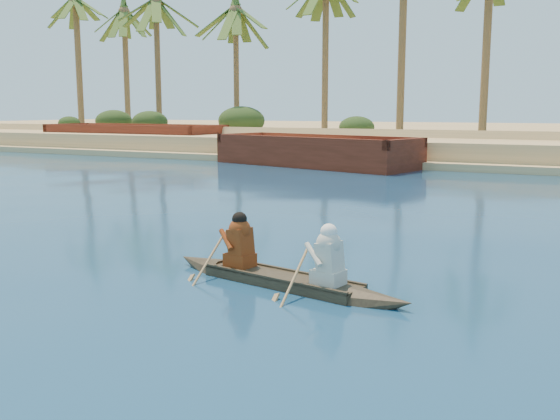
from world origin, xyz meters
The scene contains 4 objects.
ground centered at (0.00, 0.00, 0.00)m, with size 160.00×160.00×0.00m, color #0C274C.
canoe centered at (-2.86, 0.91, 0.26)m, with size 4.87×1.54×1.33m.
barge_left centered at (-27.81, 27.00, 0.77)m, with size 13.32×4.58×2.21m.
barge_mid centered at (-11.50, 22.00, 0.65)m, with size 11.68×6.37×1.85m.
Camera 1 is at (1.73, -8.22, 2.94)m, focal length 40.00 mm.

